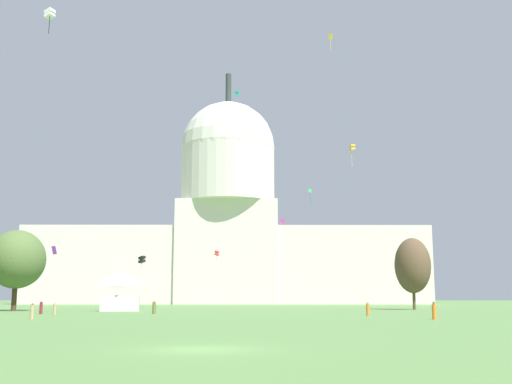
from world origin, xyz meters
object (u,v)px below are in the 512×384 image
at_px(person_olive_deep_crowd, 154,308).
at_px(capitol_building, 227,224).
at_px(person_orange_near_tree_west, 434,311).
at_px(kite_violet_low, 54,250).
at_px(kite_white_mid, 50,14).
at_px(kite_yellow_high, 330,38).
at_px(kite_red_low, 217,253).
at_px(tree_west_near, 17,259).
at_px(kite_turquoise_high, 237,93).
at_px(person_maroon_lawn_far_right, 41,308).
at_px(kite_gold_mid, 352,148).
at_px(person_tan_mid_center, 32,312).
at_px(kite_magenta_mid, 282,221).
at_px(person_tan_mid_right, 55,309).
at_px(event_tent, 121,290).
at_px(kite_green_mid, 310,193).
at_px(tree_east_mid, 413,265).
at_px(kite_black_low, 142,260).
at_px(person_orange_edge_east, 368,309).

bearing_deg(person_olive_deep_crowd, capitol_building, -117.41).
height_order(person_orange_near_tree_west, kite_violet_low, kite_violet_low).
height_order(kite_white_mid, kite_yellow_high, kite_yellow_high).
xyz_separation_m(kite_red_low, kite_white_mid, (-14.93, -84.25, 21.52)).
height_order(tree_west_near, kite_white_mid, kite_white_mid).
distance_m(tree_west_near, kite_turquoise_high, 71.79).
bearing_deg(capitol_building, person_maroon_lawn_far_right, -99.36).
xyz_separation_m(kite_red_low, kite_yellow_high, (22.75, -43.36, 36.43)).
relative_size(person_olive_deep_crowd, kite_turquoise_high, 0.68).
bearing_deg(kite_gold_mid, person_tan_mid_center, -50.91).
bearing_deg(tree_west_near, kite_gold_mid, 18.17).
distance_m(person_tan_mid_center, kite_magenta_mid, 91.78).
height_order(person_tan_mid_right, person_maroon_lawn_far_right, person_maroon_lawn_far_right).
xyz_separation_m(event_tent, person_tan_mid_right, (-3.66, -19.73, -2.47)).
xyz_separation_m(person_tan_mid_right, kite_white_mid, (0.05, -7.80, 33.39)).
bearing_deg(kite_white_mid, kite_magenta_mid, -176.60).
height_order(person_tan_mid_right, person_olive_deep_crowd, person_olive_deep_crowd).
relative_size(capitol_building, kite_yellow_high, 37.18).
distance_m(person_tan_mid_center, kite_red_low, 93.30).
distance_m(person_olive_deep_crowd, kite_green_mid, 59.93).
bearing_deg(capitol_building, tree_east_mid, -68.05).
bearing_deg(capitol_building, kite_red_low, -91.49).
xyz_separation_m(kite_green_mid, kite_turquoise_high, (-15.75, 15.19, 26.85)).
relative_size(person_tan_mid_right, person_tan_mid_center, 0.98).
relative_size(kite_green_mid, kite_white_mid, 1.22).
relative_size(capitol_building, kite_green_mid, 33.52).
bearing_deg(kite_red_low, event_tent, 142.89).
xyz_separation_m(person_olive_deep_crowd, kite_green_mid, (24.48, 49.73, 22.80)).
bearing_deg(person_tan_mid_center, kite_black_low, 170.96).
distance_m(capitol_building, person_orange_edge_east, 124.84).
bearing_deg(kite_turquoise_high, kite_violet_low, -2.23).
distance_m(person_orange_edge_east, kite_green_mid, 62.74).
height_order(tree_east_mid, person_tan_mid_center, tree_east_mid).
bearing_deg(kite_gold_mid, kite_white_mid, -56.73).
relative_size(event_tent, tree_west_near, 0.52).
bearing_deg(person_orange_edge_east, event_tent, 129.99).
height_order(person_maroon_lawn_far_right, person_orange_edge_east, person_maroon_lawn_far_right).
bearing_deg(kite_red_low, person_orange_near_tree_west, 169.42).
bearing_deg(person_maroon_lawn_far_right, kite_green_mid, -33.58).
xyz_separation_m(tree_west_near, kite_violet_low, (5.88, -0.66, 1.36)).
bearing_deg(tree_west_near, tree_east_mid, 8.42).
bearing_deg(person_tan_mid_right, person_olive_deep_crowd, -8.91).
relative_size(tree_east_mid, kite_red_low, 4.71).
bearing_deg(person_maroon_lawn_far_right, kite_white_mid, -162.73).
height_order(tree_east_mid, tree_west_near, tree_west_near).
relative_size(event_tent, person_tan_mid_center, 4.24).
bearing_deg(event_tent, kite_black_low, 85.44).
xyz_separation_m(event_tent, kite_green_mid, (31.92, 34.13, 20.42)).
distance_m(person_orange_edge_east, person_olive_deep_crowd, 26.53).
relative_size(person_tan_mid_right, person_maroon_lawn_far_right, 0.89).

